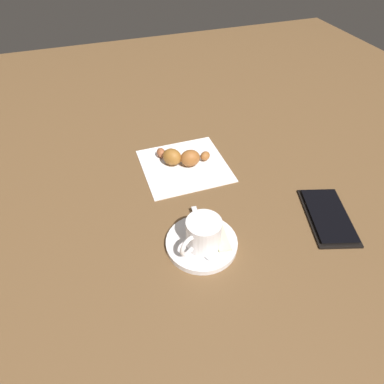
# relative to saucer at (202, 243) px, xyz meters

# --- Properties ---
(ground_plane) EXTENTS (1.80, 1.80, 0.00)m
(ground_plane) POSITION_rel_saucer_xyz_m (-0.12, 0.02, -0.01)
(ground_plane) COLOR brown
(saucer) EXTENTS (0.12, 0.12, 0.01)m
(saucer) POSITION_rel_saucer_xyz_m (0.00, 0.00, 0.00)
(saucer) COLOR silver
(saucer) RESTS_ON ground
(espresso_cup) EXTENTS (0.06, 0.08, 0.05)m
(espresso_cup) POSITION_rel_saucer_xyz_m (0.01, -0.00, 0.03)
(espresso_cup) COLOR silver
(espresso_cup) RESTS_ON saucer
(teaspoon) EXTENTS (0.12, 0.03, 0.01)m
(teaspoon) POSITION_rel_saucer_xyz_m (0.00, 0.00, 0.01)
(teaspoon) COLOR silver
(teaspoon) RESTS_ON saucer
(sugar_packet) EXTENTS (0.06, 0.03, 0.01)m
(sugar_packet) POSITION_rel_saucer_xyz_m (0.01, 0.03, 0.01)
(sugar_packet) COLOR beige
(sugar_packet) RESTS_ON saucer
(napkin) EXTENTS (0.17, 0.18, 0.00)m
(napkin) POSITION_rel_saucer_xyz_m (-0.21, 0.04, -0.00)
(napkin) COLOR white
(napkin) RESTS_ON ground
(croissant) EXTENTS (0.08, 0.11, 0.04)m
(croissant) POSITION_rel_saucer_xyz_m (-0.22, 0.03, 0.02)
(croissant) COLOR brown
(croissant) RESTS_ON napkin
(cell_phone) EXTENTS (0.16, 0.11, 0.01)m
(cell_phone) POSITION_rel_saucer_xyz_m (0.02, 0.24, -0.00)
(cell_phone) COLOR black
(cell_phone) RESTS_ON ground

